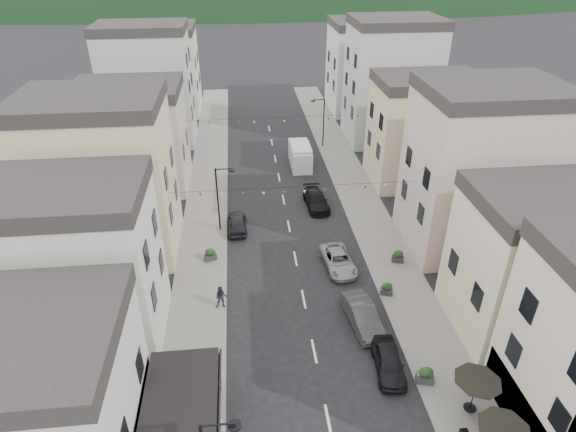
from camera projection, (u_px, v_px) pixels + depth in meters
name	position (u px, v px, depth m)	size (l,w,h in m)	color
sidewalk_left	(207.00, 198.00, 47.51)	(4.00, 76.00, 0.12)	slate
sidewalk_right	(356.00, 191.00, 48.86)	(4.00, 76.00, 0.12)	slate
boutique_awning	(184.00, 410.00, 22.86)	(3.77, 7.50, 3.28)	black
buildings_row_left	(135.00, 122.00, 48.71)	(10.20, 54.16, 14.00)	beige
buildings_row_right	(416.00, 114.00, 50.24)	(10.20, 54.16, 14.50)	beige
cafe_terrace	(503.00, 432.00, 22.71)	(2.50, 8.10, 2.53)	black
streetlamp_left_far	(221.00, 193.00, 40.67)	(1.70, 0.56, 6.00)	black
streetlamp_right_far	(321.00, 118.00, 57.13)	(1.70, 0.56, 6.00)	black
bollards	(330.00, 423.00, 25.32)	(11.66, 10.26, 0.60)	gray
bunting_near	(294.00, 191.00, 36.78)	(19.00, 0.28, 0.62)	black
bunting_far	(277.00, 121.00, 50.47)	(19.00, 0.28, 0.62)	black
parked_car_a	(389.00, 362.00, 28.59)	(1.62, 4.03, 1.37)	black
parked_car_b	(362.00, 315.00, 31.96)	(1.62, 4.66, 1.53)	#343437
parked_car_c	(338.00, 260.00, 37.49)	(2.13, 4.63, 1.29)	gray
parked_car_d	(316.00, 200.00, 45.83)	(1.94, 4.76, 1.38)	black
parked_car_e	(237.00, 223.00, 42.27)	(1.66, 4.13, 1.41)	black
delivery_van	(300.00, 155.00, 53.66)	(2.17, 5.41, 2.59)	silver
pedestrian_a	(202.00, 367.00, 27.74)	(0.71, 0.47, 1.95)	black
pedestrian_b	(221.00, 297.00, 33.16)	(0.85, 0.66, 1.76)	#25202B
planter_la	(209.00, 432.00, 24.61)	(1.06, 0.72, 1.09)	#303032
planter_lb	(210.00, 254.00, 38.22)	(1.05, 0.79, 1.05)	#2D2D2F
planter_ra	(425.00, 375.00, 27.75)	(1.10, 0.77, 1.12)	#303133
planter_rb	(387.00, 289.00, 34.58)	(0.99, 0.74, 0.99)	#303032
planter_rc	(398.00, 256.00, 38.02)	(1.03, 0.76, 1.03)	#29292B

